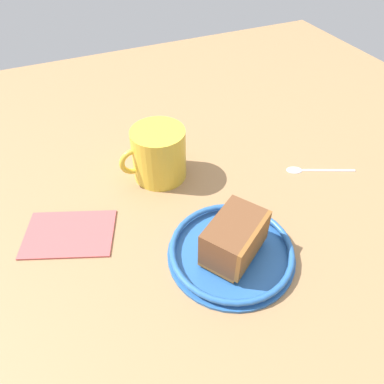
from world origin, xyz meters
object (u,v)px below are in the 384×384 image
(cake_slice, at_px, (235,238))
(folded_napkin, at_px, (69,233))
(tea_mug, at_px, (158,154))
(teaspoon, at_px, (306,169))
(small_plate, at_px, (231,251))

(cake_slice, bearing_deg, folded_napkin, 56.89)
(tea_mug, xyz_separation_m, teaspoon, (-0.10, -0.26, -0.05))
(small_plate, xyz_separation_m, cake_slice, (-0.00, -0.00, 0.03))
(teaspoon, bearing_deg, cake_slice, 118.18)
(tea_mug, height_order, teaspoon, tea_mug)
(tea_mug, bearing_deg, small_plate, -171.24)
(teaspoon, bearing_deg, folded_napkin, 87.19)
(tea_mug, distance_m, teaspoon, 0.28)
(cake_slice, height_order, folded_napkin, cake_slice)
(tea_mug, height_order, folded_napkin, tea_mug)
(cake_slice, xyz_separation_m, teaspoon, (0.12, -0.22, -0.04))
(teaspoon, bearing_deg, tea_mug, 68.80)
(small_plate, bearing_deg, teaspoon, -62.44)
(small_plate, xyz_separation_m, folded_napkin, (0.14, 0.21, -0.01))
(small_plate, height_order, teaspoon, small_plate)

